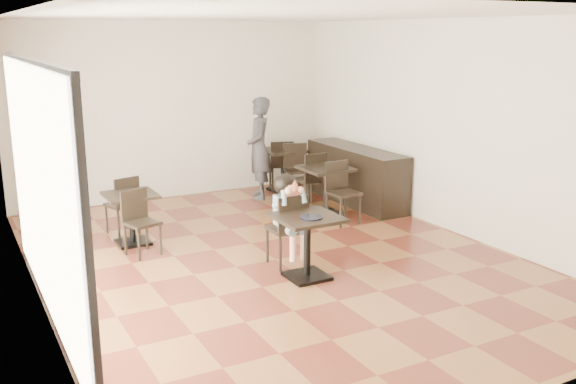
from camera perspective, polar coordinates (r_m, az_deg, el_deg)
floor at (r=8.74m, az=-1.10°, el=-6.02°), size 6.00×8.00×0.01m
ceiling at (r=8.21m, az=-1.20°, el=15.46°), size 6.00×8.00×0.01m
wall_back at (r=11.99m, az=-10.01°, el=7.13°), size 6.00×0.01×3.20m
wall_front at (r=5.19m, az=19.55°, el=-2.38°), size 6.00×0.01×3.20m
wall_left at (r=7.47m, az=-22.08°, el=2.23°), size 0.01×8.00×3.20m
wall_right at (r=10.04m, az=14.33°, el=5.61°), size 0.01×8.00×3.20m
storefront_window at (r=7.03m, az=-21.20°, el=-0.05°), size 0.04×4.50×2.60m
child_table at (r=7.98m, az=1.71°, el=-4.93°), size 0.76×0.76×0.81m
child_chair at (r=8.41m, az=-0.16°, el=-3.33°), size 0.44×0.44×0.97m
child at (r=8.37m, az=-0.16°, el=-2.52°), size 0.44×0.61×1.22m
plate at (r=7.77m, az=2.10°, el=-2.27°), size 0.27×0.27×0.02m
pizza_slice at (r=8.10m, az=0.47°, el=0.18°), size 0.28×0.22×0.07m
adult_patron at (r=11.74m, az=-2.59°, el=3.89°), size 0.65×0.79×1.86m
cafe_table_mid at (r=10.74m, az=3.34°, el=0.07°), size 0.83×0.83×0.82m
cafe_table_left at (r=9.54m, az=-13.72°, el=-2.33°), size 0.88×0.88×0.75m
cafe_table_back at (r=12.39m, az=-0.47°, el=1.97°), size 0.98×0.98×0.81m
chair_mid_a at (r=11.18m, az=1.87°, el=1.08°), size 0.47×0.47×0.99m
chair_mid_b at (r=10.27m, az=4.96°, el=-0.13°), size 0.47×0.47×0.99m
chair_left_a at (r=10.03m, az=-14.56°, el=-1.12°), size 0.50×0.50×0.90m
chair_left_b at (r=9.00m, az=-12.84°, el=-2.74°), size 0.50×0.50×0.90m
chair_back_a at (r=12.45m, az=-0.65°, el=2.42°), size 0.56×0.56×0.98m
chair_back_b at (r=11.90m, az=0.78°, el=1.87°), size 0.56×0.56×0.98m
service_counter at (r=11.56m, az=6.03°, el=1.49°), size 0.60×2.40×1.00m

